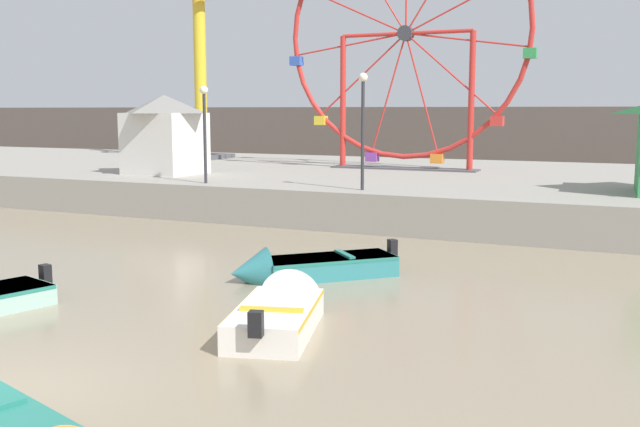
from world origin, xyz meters
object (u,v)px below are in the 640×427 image
Objects in this scene: promenade_lamp_far at (204,119)px; ferris_wheel_red_frame at (406,38)px; motorboat_teal_painted at (303,268)px; motorboat_white_red_stripe at (283,309)px; promenade_lamp_near at (363,114)px; drop_tower_yellow_tower at (200,45)px; carnival_booth_white_ticket at (165,133)px.

ferris_wheel_red_frame is at bearing 62.71° from promenade_lamp_far.
promenade_lamp_far is (-7.81, 7.65, 3.55)m from motorboat_teal_painted.
promenade_lamp_near is (-2.75, 11.53, 3.75)m from motorboat_white_red_stripe.
promenade_lamp_near is at bearing 1.98° from promenade_lamp_far.
promenade_lamp_far is (8.24, -12.26, -4.04)m from drop_tower_yellow_tower.
ferris_wheel_red_frame is 10.04m from promenade_lamp_near.
ferris_wheel_red_frame reaches higher than promenade_lamp_near.
promenade_lamp_far reaches higher than motorboat_teal_painted.
motorboat_teal_painted is at bearing 4.09° from motorboat_white_red_stripe.
drop_tower_yellow_tower reaches higher than carnival_booth_white_ticket.
carnival_booth_white_ticket is (4.33, -9.46, -4.69)m from drop_tower_yellow_tower.
drop_tower_yellow_tower is at bearing 140.51° from promenade_lamp_near.
carnival_booth_white_ticket is at bearing -142.68° from ferris_wheel_red_frame.
motorboat_teal_painted is 11.49m from promenade_lamp_far.
drop_tower_yellow_tower is at bearing 118.31° from carnival_booth_white_ticket.
drop_tower_yellow_tower is (-13.15, 2.73, 0.37)m from ferris_wheel_red_frame.
ferris_wheel_red_frame is 3.28× the size of promenade_lamp_far.
motorboat_white_red_stripe is at bearing 65.53° from motorboat_teal_painted.
promenade_lamp_far is at bearing -31.89° from carnival_booth_white_ticket.
motorboat_teal_painted is at bearing -44.38° from promenade_lamp_far.
motorboat_white_red_stripe reaches higher than motorboat_teal_painted.
carnival_booth_white_ticket is 0.93× the size of promenade_lamp_far.
promenade_lamp_far is (-9.12, 11.31, 3.54)m from motorboat_white_red_stripe.
motorboat_teal_painted is at bearing -37.98° from carnival_booth_white_ticket.
ferris_wheel_red_frame is at bearing 98.90° from promenade_lamp_near.
drop_tower_yellow_tower is at bearing -95.23° from motorboat_teal_painted.
motorboat_teal_painted is 3.89m from motorboat_white_red_stripe.
drop_tower_yellow_tower reaches higher than promenade_lamp_near.
motorboat_teal_painted is 15.97m from carnival_booth_white_ticket.
motorboat_white_red_stripe is at bearing -76.59° from promenade_lamp_near.
motorboat_white_red_stripe is 22.44m from ferris_wheel_red_frame.
motorboat_teal_painted is at bearing -80.42° from ferris_wheel_red_frame.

